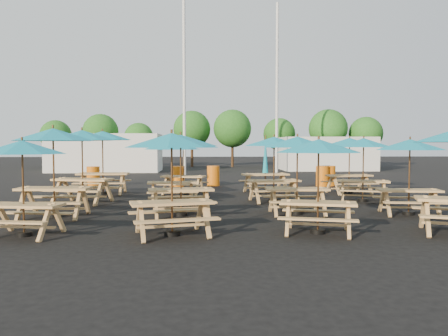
{
  "coord_description": "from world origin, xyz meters",
  "views": [
    {
      "loc": [
        -0.83,
        -15.02,
        1.97
      ],
      "look_at": [
        0.0,
        1.5,
        1.1
      ],
      "focal_mm": 35.0,
      "sensor_mm": 36.0,
      "label": 1
    }
  ],
  "objects_px": {
    "picnic_unit_7": "(183,147)",
    "waste_bin_4": "(329,176)",
    "waste_bin_1": "(178,176)",
    "picnic_unit_9": "(297,146)",
    "picnic_unit_14": "(364,146)",
    "picnic_unit_13": "(410,149)",
    "picnic_unit_6": "(172,149)",
    "picnic_unit_11": "(265,169)",
    "picnic_unit_1": "(53,140)",
    "picnic_unit_8": "(319,151)",
    "picnic_unit_10": "(274,145)",
    "picnic_unit_2": "(82,139)",
    "picnic_unit_4": "(172,146)",
    "picnic_unit_5": "(181,145)",
    "picnic_unit_3": "(102,139)",
    "picnic_unit_15": "(350,145)",
    "picnic_unit_0": "(22,153)",
    "waste_bin_2": "(213,176)",
    "waste_bin_3": "(322,176)",
    "waste_bin_5": "(325,176)",
    "waste_bin_0": "(93,177)"
  },
  "relations": [
    {
      "from": "picnic_unit_1",
      "to": "waste_bin_1",
      "type": "distance_m",
      "value": 9.44
    },
    {
      "from": "picnic_unit_8",
      "to": "waste_bin_0",
      "type": "distance_m",
      "value": 13.64
    },
    {
      "from": "picnic_unit_6",
      "to": "picnic_unit_8",
      "type": "relative_size",
      "value": 0.91
    },
    {
      "from": "picnic_unit_0",
      "to": "picnic_unit_13",
      "type": "xyz_separation_m",
      "value": [
        9.69,
        2.43,
        0.05
      ]
    },
    {
      "from": "picnic_unit_14",
      "to": "waste_bin_3",
      "type": "bearing_deg",
      "value": 106.4
    },
    {
      "from": "picnic_unit_3",
      "to": "picnic_unit_9",
      "type": "distance_m",
      "value": 8.62
    },
    {
      "from": "picnic_unit_2",
      "to": "waste_bin_0",
      "type": "height_order",
      "value": "picnic_unit_2"
    },
    {
      "from": "picnic_unit_9",
      "to": "picnic_unit_15",
      "type": "xyz_separation_m",
      "value": [
        3.27,
        5.18,
        0.04
      ]
    },
    {
      "from": "picnic_unit_1",
      "to": "picnic_unit_8",
      "type": "xyz_separation_m",
      "value": [
        6.61,
        -2.52,
        -0.28
      ]
    },
    {
      "from": "picnic_unit_13",
      "to": "waste_bin_2",
      "type": "distance_m",
      "value": 10.58
    },
    {
      "from": "picnic_unit_5",
      "to": "picnic_unit_14",
      "type": "height_order",
      "value": "picnic_unit_5"
    },
    {
      "from": "picnic_unit_3",
      "to": "picnic_unit_10",
      "type": "xyz_separation_m",
      "value": [
        6.47,
        -2.68,
        -0.24
      ]
    },
    {
      "from": "picnic_unit_2",
      "to": "waste_bin_4",
      "type": "bearing_deg",
      "value": 43.76
    },
    {
      "from": "picnic_unit_0",
      "to": "waste_bin_2",
      "type": "height_order",
      "value": "picnic_unit_0"
    },
    {
      "from": "picnic_unit_2",
      "to": "picnic_unit_8",
      "type": "height_order",
      "value": "picnic_unit_2"
    },
    {
      "from": "waste_bin_3",
      "to": "waste_bin_5",
      "type": "relative_size",
      "value": 1.0
    },
    {
      "from": "picnic_unit_9",
      "to": "picnic_unit_14",
      "type": "relative_size",
      "value": 0.88
    },
    {
      "from": "picnic_unit_7",
      "to": "waste_bin_3",
      "type": "height_order",
      "value": "picnic_unit_7"
    },
    {
      "from": "picnic_unit_0",
      "to": "waste_bin_5",
      "type": "relative_size",
      "value": 2.24
    },
    {
      "from": "picnic_unit_8",
      "to": "picnic_unit_9",
      "type": "relative_size",
      "value": 1.05
    },
    {
      "from": "waste_bin_4",
      "to": "picnic_unit_4",
      "type": "bearing_deg",
      "value": -120.85
    },
    {
      "from": "waste_bin_0",
      "to": "picnic_unit_13",
      "type": "bearing_deg",
      "value": -38.58
    },
    {
      "from": "picnic_unit_7",
      "to": "waste_bin_1",
      "type": "distance_m",
      "value": 3.67
    },
    {
      "from": "picnic_unit_1",
      "to": "picnic_unit_8",
      "type": "distance_m",
      "value": 7.07
    },
    {
      "from": "picnic_unit_13",
      "to": "picnic_unit_3",
      "type": "bearing_deg",
      "value": 158.37
    },
    {
      "from": "picnic_unit_4",
      "to": "picnic_unit_13",
      "type": "height_order",
      "value": "picnic_unit_4"
    },
    {
      "from": "picnic_unit_7",
      "to": "waste_bin_1",
      "type": "height_order",
      "value": "picnic_unit_7"
    },
    {
      "from": "picnic_unit_1",
      "to": "picnic_unit_0",
      "type": "bearing_deg",
      "value": -84.47
    },
    {
      "from": "picnic_unit_2",
      "to": "picnic_unit_4",
      "type": "relative_size",
      "value": 1.1
    },
    {
      "from": "waste_bin_4",
      "to": "picnic_unit_6",
      "type": "bearing_deg",
      "value": -140.59
    },
    {
      "from": "picnic_unit_7",
      "to": "waste_bin_4",
      "type": "height_order",
      "value": "picnic_unit_7"
    },
    {
      "from": "picnic_unit_14",
      "to": "picnic_unit_5",
      "type": "bearing_deg",
      "value": -137.82
    },
    {
      "from": "picnic_unit_8",
      "to": "picnic_unit_14",
      "type": "distance_m",
      "value": 6.12
    },
    {
      "from": "picnic_unit_6",
      "to": "picnic_unit_11",
      "type": "distance_m",
      "value": 4.65
    },
    {
      "from": "picnic_unit_10",
      "to": "picnic_unit_2",
      "type": "bearing_deg",
      "value": 172.34
    },
    {
      "from": "picnic_unit_6",
      "to": "waste_bin_2",
      "type": "bearing_deg",
      "value": 70.37
    },
    {
      "from": "picnic_unit_9",
      "to": "waste_bin_3",
      "type": "bearing_deg",
      "value": 70.47
    },
    {
      "from": "picnic_unit_5",
      "to": "picnic_unit_11",
      "type": "height_order",
      "value": "picnic_unit_11"
    },
    {
      "from": "picnic_unit_1",
      "to": "picnic_unit_5",
      "type": "bearing_deg",
      "value": 2.17
    },
    {
      "from": "picnic_unit_0",
      "to": "waste_bin_4",
      "type": "bearing_deg",
      "value": 57.61
    },
    {
      "from": "waste_bin_5",
      "to": "waste_bin_0",
      "type": "bearing_deg",
      "value": -179.0
    },
    {
      "from": "picnic_unit_4",
      "to": "picnic_unit_6",
      "type": "distance_m",
      "value": 5.52
    },
    {
      "from": "picnic_unit_1",
      "to": "picnic_unit_15",
      "type": "xyz_separation_m",
      "value": [
        10.0,
        5.36,
        -0.14
      ]
    },
    {
      "from": "picnic_unit_0",
      "to": "waste_bin_0",
      "type": "bearing_deg",
      "value": 105.62
    },
    {
      "from": "picnic_unit_13",
      "to": "picnic_unit_14",
      "type": "height_order",
      "value": "picnic_unit_14"
    },
    {
      "from": "picnic_unit_6",
      "to": "picnic_unit_15",
      "type": "height_order",
      "value": "picnic_unit_15"
    },
    {
      "from": "picnic_unit_3",
      "to": "waste_bin_2",
      "type": "height_order",
      "value": "picnic_unit_3"
    },
    {
      "from": "waste_bin_1",
      "to": "waste_bin_3",
      "type": "bearing_deg",
      "value": -2.54
    },
    {
      "from": "picnic_unit_10",
      "to": "waste_bin_5",
      "type": "xyz_separation_m",
      "value": [
        3.48,
        5.91,
        -1.49
      ]
    },
    {
      "from": "picnic_unit_4",
      "to": "picnic_unit_8",
      "type": "height_order",
      "value": "picnic_unit_4"
    }
  ]
}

